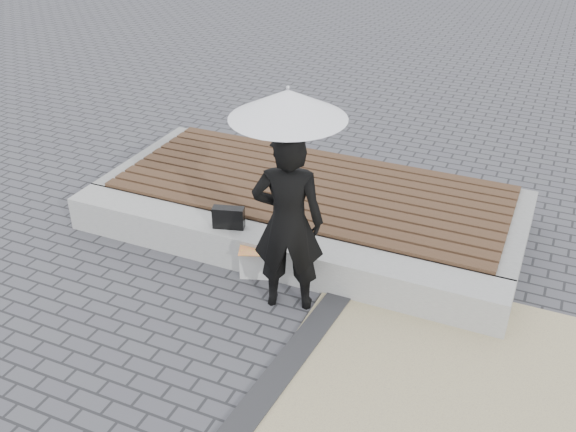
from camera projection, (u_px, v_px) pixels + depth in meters
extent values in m
plane|color=#46464A|center=(193.00, 359.00, 5.84)|extent=(80.00, 80.00, 0.00)
cube|color=#292A2C|center=(242.00, 424.00, 5.17)|extent=(0.61, 5.20, 0.04)
cube|color=#AEAFAA|center=(270.00, 251.00, 7.01)|extent=(5.00, 0.45, 0.40)
cube|color=gray|center=(312.00, 202.00, 7.96)|extent=(5.00, 2.00, 0.40)
imported|color=black|center=(288.00, 223.00, 6.10)|extent=(0.78, 0.63, 1.85)
cylinder|color=silver|center=(288.00, 173.00, 5.84)|extent=(0.02, 0.02, 1.03)
cone|color=white|center=(288.00, 104.00, 5.52)|extent=(1.03, 1.03, 0.25)
sphere|color=silver|center=(288.00, 88.00, 5.45)|extent=(0.03, 0.03, 0.03)
cube|color=black|center=(229.00, 218.00, 7.00)|extent=(0.36, 0.21, 0.24)
cube|color=silver|center=(256.00, 262.00, 6.87)|extent=(0.36, 0.24, 0.35)
cube|color=#EB4152|center=(253.00, 250.00, 6.74)|extent=(0.35, 0.31, 0.01)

